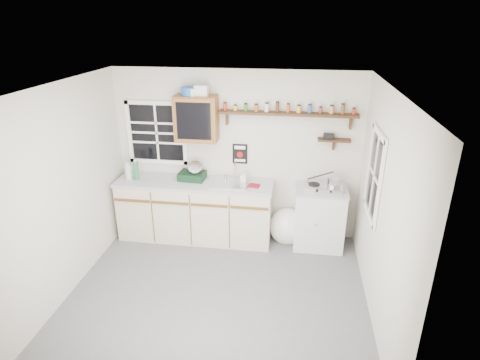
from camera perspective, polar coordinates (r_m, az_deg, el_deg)
name	(u,v)px	position (r m, az deg, el deg)	size (l,w,h in m)	color
room	(215,202)	(4.48, -3.54, -3.08)	(3.64, 3.24, 2.54)	#57575A
main_cabinet	(196,210)	(6.08, -6.34, -4.20)	(2.31, 0.63, 0.92)	#B8AC99
right_cabinet	(319,217)	(5.95, 11.18, -5.21)	(0.73, 0.57, 0.91)	silver
sink	(230,183)	(5.79, -1.37, -0.38)	(0.52, 0.44, 0.29)	#BBBABF
upper_cabinet	(196,118)	(5.74, -6.23, 8.69)	(0.60, 0.32, 0.65)	brown
upper_cabinet_clutter	(194,91)	(5.66, -6.61, 12.48)	(0.38, 0.24, 0.14)	#194FA3
spice_shelf	(288,113)	(5.61, 6.90, 9.46)	(1.91, 0.18, 0.35)	black
secondary_shelf	(332,139)	(5.73, 13.01, 5.65)	(0.45, 0.16, 0.24)	black
warning_sign	(240,154)	(5.91, -0.01, 3.74)	(0.22, 0.02, 0.30)	black
window_back	(157,133)	(6.12, -11.74, 6.58)	(0.93, 0.03, 0.98)	black
window_right	(375,175)	(4.91, 18.62, 0.65)	(0.03, 0.78, 1.08)	black
water_bottles	(132,171)	(6.11, -15.13, 1.24)	(0.20, 0.09, 0.30)	silver
dish_rack	(193,174)	(5.94, -6.71, 0.90)	(0.40, 0.31, 0.28)	black
soap_bottle	(244,176)	(5.80, 0.57, 0.52)	(0.08, 0.08, 0.18)	silver
rag	(254,186)	(5.69, 1.97, -0.81)	(0.15, 0.13, 0.02)	maroon
hotplate	(323,187)	(5.73, 11.79, -0.98)	(0.55, 0.33, 0.08)	#BBBABF
saucepan	(333,181)	(5.71, 13.11, -0.21)	(0.45, 0.24, 0.19)	#BBBABF
trash_bag	(287,226)	(6.10, 6.76, -6.55)	(0.48, 0.43, 0.55)	white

